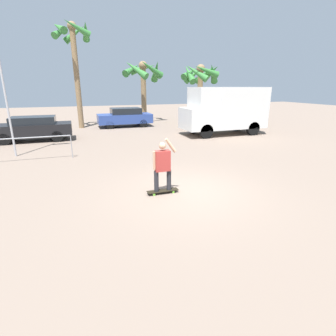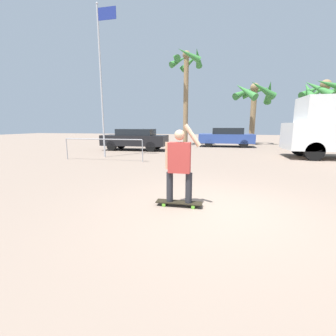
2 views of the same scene
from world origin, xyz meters
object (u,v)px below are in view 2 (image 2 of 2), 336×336
Objects in this scene: palm_tree_far_left at (186,71)px; flagpole at (102,74)px; palm_tree_near_van at (325,93)px; person_skateboarder at (179,162)px; palm_tree_center_background at (255,95)px; skateboard at (179,203)px; parked_car_black at (135,139)px; parked_car_blue at (226,137)px.

palm_tree_far_left is 9.13m from flagpole.
flagpole is at bearing -148.31° from palm_tree_near_van.
person_skateboarder is 0.30× the size of palm_tree_center_background.
palm_tree_center_background reaches higher than skateboard.
person_skateboarder is at bearing -52.16° from flagpole.
palm_tree_far_left is at bearing 58.11° from parked_car_black.
palm_tree_near_van reaches higher than parked_car_blue.
palm_tree_far_left is (-5.82, -2.17, 1.79)m from palm_tree_center_background.
flagpole is (-6.61, -7.84, 3.51)m from parked_car_blue.
palm_tree_center_background is (8.69, 6.78, 3.52)m from parked_car_black.
skateboard is 11.49m from parked_car_black.
skateboard is 18.09m from palm_tree_center_background.
skateboard is 0.13× the size of flagpole.
person_skateboarder is 0.32× the size of palm_tree_near_van.
skateboard is 0.88m from person_skateboarder.
palm_tree_near_van is (7.00, 0.57, 3.30)m from parked_car_blue.
parked_car_black is (-6.33, -4.08, -0.01)m from parked_car_blue.
parked_car_black reaches higher than skateboard.
palm_tree_far_left reaches higher than parked_car_blue.
parked_car_blue is (1.47, 14.46, 0.72)m from skateboard.
parked_car_black is 7.60m from palm_tree_far_left.
flagpole is at bearing -110.62° from palm_tree_far_left.
skateboard is 0.60× the size of person_skateboarder.
person_skateboarder is 0.21× the size of palm_tree_far_left.
palm_tree_far_left reaches higher than palm_tree_near_van.
person_skateboarder is 11.47m from parked_car_black.
flagpole reaches higher than skateboard.
person_skateboarder is at bearing -95.80° from parked_car_blue.
flagpole reaches higher than parked_car_black.
skateboard is 0.19× the size of palm_tree_near_van.
palm_tree_near_van is (8.47, 15.03, 3.13)m from person_skateboarder.
person_skateboarder is 0.38× the size of parked_car_blue.
palm_tree_center_background is at bearing 77.44° from skateboard.
parked_car_blue is at bearing 32.77° from parked_car_black.
palm_tree_center_background is 13.84m from flagpole.
palm_tree_far_left is (2.87, 4.62, 5.31)m from parked_car_black.
person_skateboarder is 0.22× the size of flagpole.
skateboard is at bearing -82.43° from palm_tree_far_left.
palm_tree_far_left is at bearing 69.38° from flagpole.
palm_tree_center_background is at bearing 155.31° from palm_tree_near_van.
parked_car_blue is 6.36m from palm_tree_far_left.
skateboard is at bearing -95.80° from parked_car_blue.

